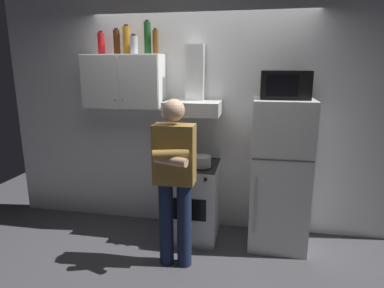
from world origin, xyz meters
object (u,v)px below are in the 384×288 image
bottle_canister_steel (134,45)px  bottle_wine_green (147,38)px  bottle_rum_dark (117,42)px  bottle_soda_red (101,43)px  range_hood (194,96)px  bottle_beer_brown (155,42)px  upper_cabinet (124,82)px  refrigerator (279,174)px  person_standing (174,178)px  cooking_pot (202,161)px  microwave (285,85)px  bottle_liquor_amber (127,40)px  stove_oven (192,200)px

bottle_canister_steel → bottle_wine_green: (0.13, 0.07, 0.07)m
bottle_wine_green → bottle_rum_dark: bearing=179.4°
bottle_soda_red → range_hood: bearing=-1.4°
bottle_soda_red → bottle_beer_brown: (0.63, 0.01, 0.01)m
upper_cabinet → bottle_wine_green: bottle_wine_green is taller
refrigerator → bottle_beer_brown: (-1.38, 0.16, 1.38)m
upper_cabinet → person_standing: size_ratio=0.55×
bottle_canister_steel → cooking_pot: bearing=-15.1°
range_hood → bottle_rum_dark: size_ratio=2.67×
range_hood → bottle_wine_green: bottle_wine_green is taller
bottle_rum_dark → bottle_canister_steel: bottle_rum_dark is taller
bottle_canister_steel → bottle_wine_green: size_ratio=0.58×
microwave → bottle_wine_green: bearing=174.6°
range_hood → bottle_liquor_amber: bottle_liquor_amber is taller
bottle_liquor_amber → bottle_wine_green: (0.24, -0.00, 0.02)m
microwave → person_standing: 1.45m
upper_cabinet → bottle_canister_steel: (0.14, -0.03, 0.40)m
stove_oven → bottle_liquor_amber: 1.93m
stove_oven → bottle_soda_red: (-1.06, 0.15, 1.74)m
stove_oven → cooking_pot: 0.53m
range_hood → bottle_wine_green: size_ratio=2.11×
bottle_canister_steel → bottle_liquor_amber: size_ratio=0.66×
range_hood → stove_oven: bearing=-90.0°
refrigerator → bottle_rum_dark: (-1.83, 0.16, 1.38)m
bottle_canister_steel → bottle_liquor_amber: 0.14m
person_standing → bottle_wine_green: size_ratio=4.61×
upper_cabinet → bottle_liquor_amber: bearing=46.5°
bottle_rum_dark → microwave: bearing=-4.5°
bottle_liquor_amber → bottle_wine_green: bottle_wine_green is taller
stove_oven → refrigerator: size_ratio=0.55×
upper_cabinet → stove_oven: upper_cabinet is taller
refrigerator → cooking_pot: (-0.82, -0.12, 0.13)m
refrigerator → person_standing: 1.17m
upper_cabinet → bottle_soda_red: (-0.26, 0.03, 0.42)m
cooking_pot → bottle_canister_steel: 1.46m
bottle_canister_steel → bottle_wine_green: 0.17m
range_hood → cooking_pot: range_hood is taller
bottle_canister_steel → bottle_beer_brown: 0.24m
upper_cabinet → bottle_liquor_amber: bottle_liquor_amber is taller
microwave → bottle_liquor_amber: 1.78m
bottle_beer_brown → bottle_canister_steel: bearing=-163.4°
bottle_canister_steel → refrigerator: bearing=-3.3°
cooking_pot → bottle_canister_steel: bottle_canister_steel is taller
range_hood → cooking_pot: bearing=-62.1°
refrigerator → microwave: size_ratio=3.33×
upper_cabinet → bottle_rum_dark: bottle_rum_dark is taller
range_hood → bottle_soda_red: 1.21m
cooking_pot → bottle_soda_red: 1.74m
person_standing → bottle_rum_dark: bottle_rum_dark is taller
upper_cabinet → microwave: upper_cabinet is taller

